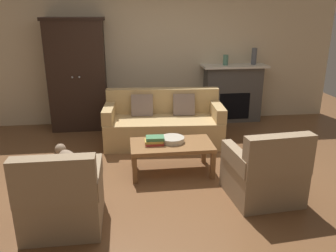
# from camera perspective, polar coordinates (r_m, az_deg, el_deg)

# --- Properties ---
(ground_plane) EXTENTS (9.60, 9.60, 0.00)m
(ground_plane) POSITION_cam_1_polar(r_m,az_deg,el_deg) (4.66, 0.41, -8.28)
(ground_plane) COLOR brown
(back_wall) EXTENTS (7.20, 0.10, 2.80)m
(back_wall) POSITION_cam_1_polar(r_m,az_deg,el_deg) (6.73, -2.56, 12.56)
(back_wall) COLOR beige
(back_wall) RESTS_ON ground
(fireplace) EXTENTS (1.26, 0.48, 1.12)m
(fireplace) POSITION_cam_1_polar(r_m,az_deg,el_deg) (6.93, 10.67, 5.45)
(fireplace) COLOR #4C4947
(fireplace) RESTS_ON ground
(armoire) EXTENTS (1.06, 0.57, 2.01)m
(armoire) POSITION_cam_1_polar(r_m,az_deg,el_deg) (6.48, -14.81, 8.24)
(armoire) COLOR black
(armoire) RESTS_ON ground
(couch) EXTENTS (1.97, 0.98, 0.86)m
(couch) POSITION_cam_1_polar(r_m,az_deg,el_deg) (5.70, -0.76, 0.32)
(couch) COLOR tan
(couch) RESTS_ON ground
(coffee_table) EXTENTS (1.10, 0.60, 0.42)m
(coffee_table) POSITION_cam_1_polar(r_m,az_deg,el_deg) (4.62, 0.60, -3.54)
(coffee_table) COLOR olive
(coffee_table) RESTS_ON ground
(fruit_bowl) EXTENTS (0.33, 0.33, 0.07)m
(fruit_bowl) POSITION_cam_1_polar(r_m,az_deg,el_deg) (4.63, 0.72, -2.28)
(fruit_bowl) COLOR beige
(fruit_bowl) RESTS_ON coffee_table
(book_stack) EXTENTS (0.26, 0.19, 0.11)m
(book_stack) POSITION_cam_1_polar(r_m,az_deg,el_deg) (4.55, -2.28, -2.42)
(book_stack) COLOR #B73833
(book_stack) RESTS_ON coffee_table
(mantel_vase_jade) EXTENTS (0.10, 0.10, 0.19)m
(mantel_vase_jade) POSITION_cam_1_polar(r_m,az_deg,el_deg) (6.74, 9.56, 10.77)
(mantel_vase_jade) COLOR slate
(mantel_vase_jade) RESTS_ON fireplace
(mantel_vase_slate) EXTENTS (0.10, 0.10, 0.32)m
(mantel_vase_slate) POSITION_cam_1_polar(r_m,az_deg,el_deg) (6.91, 14.12, 11.18)
(mantel_vase_slate) COLOR #565B66
(mantel_vase_slate) RESTS_ON fireplace
(armchair_near_left) EXTENTS (0.78, 0.77, 0.88)m
(armchair_near_left) POSITION_cam_1_polar(r_m,az_deg,el_deg) (3.67, -17.18, -11.51)
(armchair_near_left) COLOR #997F60
(armchair_near_left) RESTS_ON ground
(armchair_near_right) EXTENTS (0.83, 0.83, 0.88)m
(armchair_near_right) POSITION_cam_1_polar(r_m,az_deg,el_deg) (4.16, 15.75, -7.67)
(armchair_near_right) COLOR #997F60
(armchair_near_right) RESTS_ON ground
(dog) EXTENTS (0.39, 0.51, 0.39)m
(dog) POSITION_cam_1_polar(r_m,az_deg,el_deg) (4.77, -16.48, -5.18)
(dog) COLOR gray
(dog) RESTS_ON ground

